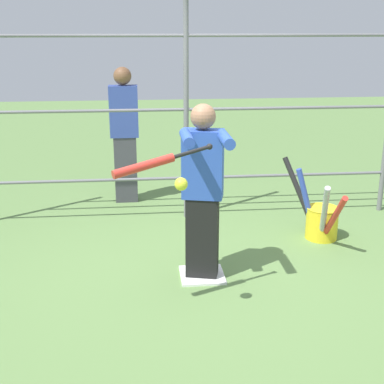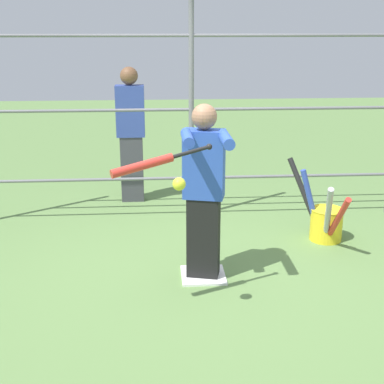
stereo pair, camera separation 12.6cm
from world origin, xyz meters
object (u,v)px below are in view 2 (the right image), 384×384
Objects in this scene: softball_in_flight at (179,184)px; bystander_behind_fence at (131,133)px; batter at (204,188)px; baseball_bat_swinging at (151,163)px; bat_bucket at (325,221)px.

bystander_behind_fence reaches higher than softball_in_flight.
batter is 16.49× the size of softball_in_flight.
baseball_bat_swinging is 2.49m from bat_bucket.
bat_bucket is at bearing -142.63° from baseball_bat_swinging.
bat_bucket is at bearing 143.88° from bystander_behind_fence.
baseball_bat_swinging is at bearing -39.41° from softball_in_flight.
baseball_bat_swinging is at bearing 53.37° from batter.
bystander_behind_fence reaches higher than baseball_bat_swinging.
batter is 2.41m from bystander_behind_fence.
batter is 1.42× the size of bat_bucket.
softball_in_flight is at bearing 43.74° from bat_bucket.
baseball_bat_swinging reaches higher than softball_in_flight.
batter is 0.84m from baseball_bat_swinging.
bystander_behind_fence is (0.72, -2.30, 0.04)m from batter.
softball_in_flight is at bearing 140.59° from baseball_bat_swinging.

